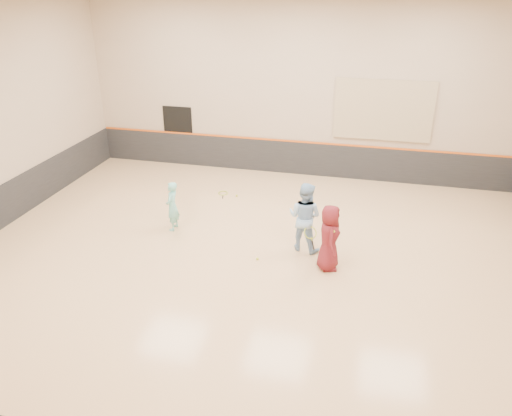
% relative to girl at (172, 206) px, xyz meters
% --- Properties ---
extents(room, '(15.04, 12.04, 6.22)m').
position_rel_girl_xyz_m(room, '(2.69, -0.87, 0.10)').
color(room, tan).
rests_on(room, ground).
extents(wainscot_back, '(14.90, 0.04, 1.20)m').
position_rel_girl_xyz_m(wainscot_back, '(2.69, 5.10, -0.11)').
color(wainscot_back, '#232326').
rests_on(wainscot_back, floor).
extents(wainscot_left, '(0.04, 11.90, 1.20)m').
position_rel_girl_xyz_m(wainscot_left, '(-4.78, -0.87, -0.11)').
color(wainscot_left, '#232326').
rests_on(wainscot_left, floor).
extents(accent_stripe, '(14.90, 0.03, 0.06)m').
position_rel_girl_xyz_m(accent_stripe, '(2.69, 5.09, 0.51)').
color(accent_stripe, '#D85914').
rests_on(accent_stripe, wall_back).
extents(acoustic_panel, '(3.20, 0.08, 2.00)m').
position_rel_girl_xyz_m(acoustic_panel, '(5.49, 5.08, 1.79)').
color(acoustic_panel, tan).
rests_on(acoustic_panel, wall_back).
extents(doorway, '(1.10, 0.05, 2.20)m').
position_rel_girl_xyz_m(doorway, '(-1.81, 5.11, 0.39)').
color(doorway, black).
rests_on(doorway, floor).
extents(girl, '(0.35, 0.53, 1.42)m').
position_rel_girl_xyz_m(girl, '(0.00, 0.00, 0.00)').
color(girl, '#7BD6CB').
rests_on(girl, floor).
extents(instructor, '(1.07, 0.93, 1.86)m').
position_rel_girl_xyz_m(instructor, '(3.74, -0.24, 0.22)').
color(instructor, '#98C3EB').
rests_on(instructor, floor).
extents(young_man, '(0.70, 0.92, 1.68)m').
position_rel_girl_xyz_m(young_man, '(4.46, -1.04, 0.13)').
color(young_man, maroon).
rests_on(young_man, floor).
extents(held_racket, '(0.53, 0.53, 0.58)m').
position_rel_girl_xyz_m(held_racket, '(3.95, -0.60, -0.03)').
color(held_racket, '#BDD32E').
rests_on(held_racket, instructor).
extents(spare_racket, '(0.71, 0.71, 0.08)m').
position_rel_girl_xyz_m(spare_racket, '(0.61, 2.74, -0.67)').
color(spare_racket, '#A5C02A').
rests_on(spare_racket, floor).
extents(ball_under_racket, '(0.07, 0.07, 0.07)m').
position_rel_girl_xyz_m(ball_under_racket, '(2.70, -1.10, -0.68)').
color(ball_under_racket, '#D7E635').
rests_on(ball_under_racket, floor).
extents(ball_in_hand, '(0.07, 0.07, 0.07)m').
position_rel_girl_xyz_m(ball_in_hand, '(4.57, -1.23, 0.40)').
color(ball_in_hand, '#D7E635').
rests_on(ball_in_hand, young_man).
extents(ball_beside_spare, '(0.07, 0.07, 0.07)m').
position_rel_girl_xyz_m(ball_beside_spare, '(1.12, 2.61, -0.68)').
color(ball_beside_spare, '#CBDE33').
rests_on(ball_beside_spare, floor).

